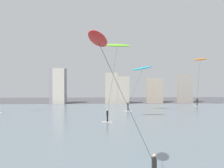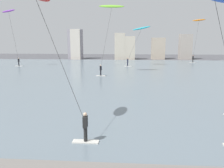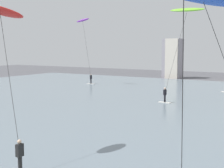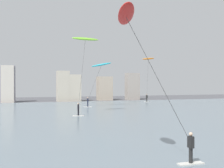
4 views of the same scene
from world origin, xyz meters
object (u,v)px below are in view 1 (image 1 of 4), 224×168
at_px(kitesurfer_lime, 117,50).
at_px(kitesurfer_cyan, 141,71).
at_px(kitesurfer_orange, 200,63).
at_px(kitesurfer_red, 105,55).

height_order(kitesurfer_lime, kitesurfer_cyan, kitesurfer_lime).
bearing_deg(kitesurfer_orange, kitesurfer_lime, -132.27).
bearing_deg(kitesurfer_lime, kitesurfer_cyan, 65.07).
bearing_deg(kitesurfer_red, kitesurfer_lime, 84.97).
distance_m(kitesurfer_red, kitesurfer_lime, 23.39).
xyz_separation_m(kitesurfer_cyan, kitesurfer_orange, (13.61, 9.85, 1.87)).
xyz_separation_m(kitesurfer_lime, kitesurfer_cyan, (4.87, 10.49, -2.63)).
relative_size(kitesurfer_lime, kitesurfer_orange, 1.06).
distance_m(kitesurfer_lime, kitesurfer_cyan, 11.86).
distance_m(kitesurfer_red, kitesurfer_cyan, 34.36).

